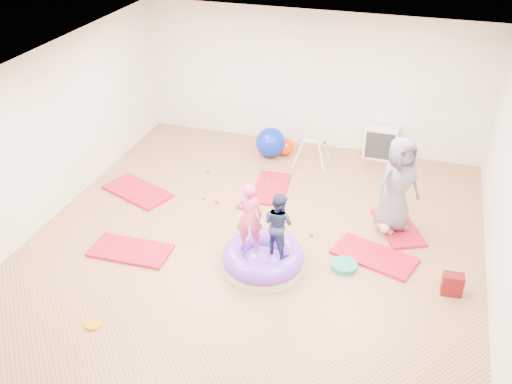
% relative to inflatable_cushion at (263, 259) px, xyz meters
% --- Properties ---
extents(room, '(7.01, 8.01, 2.81)m').
position_rel_inflatable_cushion_xyz_m(room, '(-0.31, 0.33, 1.25)').
color(room, '#A67F4E').
rests_on(room, ground).
extents(gym_mat_front_left, '(1.25, 0.66, 0.05)m').
position_rel_inflatable_cushion_xyz_m(gym_mat_front_left, '(-2.07, -0.26, -0.13)').
color(gym_mat_front_left, red).
rests_on(gym_mat_front_left, ground).
extents(gym_mat_mid_left, '(1.43, 1.06, 0.05)m').
position_rel_inflatable_cushion_xyz_m(gym_mat_mid_left, '(-2.82, 1.39, -0.12)').
color(gym_mat_mid_left, red).
rests_on(gym_mat_mid_left, ground).
extents(gym_mat_center_back, '(0.70, 1.21, 0.05)m').
position_rel_inflatable_cushion_xyz_m(gym_mat_center_back, '(-0.53, 2.24, -0.13)').
color(gym_mat_center_back, red).
rests_on(gym_mat_center_back, ground).
extents(gym_mat_right, '(1.37, 0.96, 0.05)m').
position_rel_inflatable_cushion_xyz_m(gym_mat_right, '(1.56, 0.74, -0.13)').
color(gym_mat_right, red).
rests_on(gym_mat_right, ground).
extents(gym_mat_rear_right, '(1.01, 1.28, 0.05)m').
position_rel_inflatable_cushion_xyz_m(gym_mat_rear_right, '(1.83, 1.65, -0.13)').
color(gym_mat_rear_right, red).
rests_on(gym_mat_rear_right, ground).
extents(inflatable_cushion, '(1.23, 1.23, 0.39)m').
position_rel_inflatable_cushion_xyz_m(inflatable_cushion, '(0.00, 0.00, 0.00)').
color(inflatable_cushion, silver).
rests_on(inflatable_cushion, ground).
extents(child_pink, '(0.46, 0.37, 1.09)m').
position_rel_inflatable_cushion_xyz_m(child_pink, '(-0.22, 0.02, 0.75)').
color(child_pink, '#DD4572').
rests_on(child_pink, inflatable_cushion).
extents(child_navy, '(0.60, 0.55, 0.99)m').
position_rel_inflatable_cushion_xyz_m(child_navy, '(0.21, 0.04, 0.70)').
color(child_navy, navy).
rests_on(child_navy, inflatable_cushion).
extents(adult_caregiver, '(0.92, 0.90, 1.60)m').
position_rel_inflatable_cushion_xyz_m(adult_caregiver, '(1.73, 1.60, 0.70)').
color(adult_caregiver, slate).
rests_on(adult_caregiver, gym_mat_rear_right).
extents(infant, '(0.33, 0.34, 0.20)m').
position_rel_inflatable_cushion_xyz_m(infant, '(1.63, 1.45, -0.00)').
color(infant, '#85B5CF').
rests_on(infant, gym_mat_rear_right).
extents(ball_pit_balls, '(2.46, 2.86, 0.06)m').
position_rel_inflatable_cushion_xyz_m(ball_pit_balls, '(-0.80, 1.44, -0.12)').
color(ball_pit_balls, orange).
rests_on(ball_pit_balls, ground).
extents(exercise_ball_blue, '(0.61, 0.61, 0.61)m').
position_rel_inflatable_cushion_xyz_m(exercise_ball_blue, '(-0.92, 3.53, 0.15)').
color(exercise_ball_blue, '#0920AC').
rests_on(exercise_ball_blue, ground).
extents(exercise_ball_orange, '(0.36, 0.36, 0.36)m').
position_rel_inflatable_cushion_xyz_m(exercise_ball_orange, '(-0.65, 3.67, 0.03)').
color(exercise_ball_orange, '#E92D00').
rests_on(exercise_ball_orange, ground).
extents(infant_play_gym, '(0.65, 0.62, 0.50)m').
position_rel_inflatable_cushion_xyz_m(infant_play_gym, '(-0.05, 3.47, 0.18)').
color(infant_play_gym, silver).
rests_on(infant_play_gym, ground).
extents(cube_shelf, '(0.65, 0.32, 0.65)m').
position_rel_inflatable_cushion_xyz_m(cube_shelf, '(1.21, 4.12, 0.18)').
color(cube_shelf, silver).
rests_on(cube_shelf, ground).
extents(balance_disc, '(0.39, 0.39, 0.09)m').
position_rel_inflatable_cushion_xyz_m(balance_disc, '(1.16, 0.35, -0.11)').
color(balance_disc, '#1D8575').
rests_on(balance_disc, ground).
extents(backpack, '(0.30, 0.20, 0.33)m').
position_rel_inflatable_cushion_xyz_m(backpack, '(2.70, 0.23, 0.01)').
color(backpack, '#B01017').
rests_on(backpack, ground).
extents(yellow_toy, '(0.22, 0.22, 0.03)m').
position_rel_inflatable_cushion_xyz_m(yellow_toy, '(-1.77, -1.84, -0.13)').
color(yellow_toy, orange).
rests_on(yellow_toy, ground).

